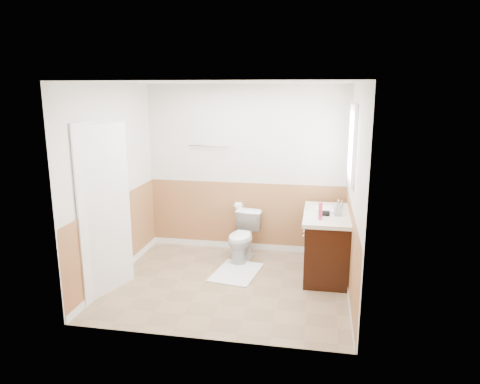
% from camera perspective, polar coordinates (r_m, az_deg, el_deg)
% --- Properties ---
extents(floor, '(3.00, 3.00, 0.00)m').
position_cam_1_polar(floor, '(5.77, -1.45, -11.72)').
color(floor, '#8C7051').
rests_on(floor, ground).
extents(ceiling, '(3.00, 3.00, 0.00)m').
position_cam_1_polar(ceiling, '(5.23, -1.62, 13.96)').
color(ceiling, white).
rests_on(ceiling, floor).
extents(wall_back, '(3.00, 0.00, 3.00)m').
position_cam_1_polar(wall_back, '(6.61, 0.78, 2.92)').
color(wall_back, silver).
rests_on(wall_back, floor).
extents(wall_front, '(3.00, 0.00, 3.00)m').
position_cam_1_polar(wall_front, '(4.14, -5.23, -3.42)').
color(wall_front, silver).
rests_on(wall_front, floor).
extents(wall_left, '(0.00, 3.00, 3.00)m').
position_cam_1_polar(wall_left, '(5.85, -16.06, 1.05)').
color(wall_left, silver).
rests_on(wall_left, floor).
extents(wall_right, '(0.00, 3.00, 3.00)m').
position_cam_1_polar(wall_right, '(5.27, 14.65, -0.18)').
color(wall_right, silver).
rests_on(wall_right, floor).
extents(wainscot_back, '(3.00, 0.00, 3.00)m').
position_cam_1_polar(wainscot_back, '(6.78, 0.75, -3.35)').
color(wainscot_back, '#A16940').
rests_on(wainscot_back, floor).
extents(wainscot_front, '(3.00, 0.00, 3.00)m').
position_cam_1_polar(wainscot_front, '(4.42, -4.98, -12.73)').
color(wainscot_front, '#A16940').
rests_on(wainscot_front, floor).
extents(wainscot_left, '(0.00, 2.60, 2.60)m').
position_cam_1_polar(wainscot_left, '(6.04, -15.51, -5.93)').
color(wainscot_left, '#A16940').
rests_on(wainscot_left, floor).
extents(wainscot_right, '(0.00, 2.60, 2.60)m').
position_cam_1_polar(wainscot_right, '(5.48, 14.07, -7.82)').
color(wainscot_right, '#A16940').
rests_on(wainscot_right, floor).
extents(toilet, '(0.48, 0.72, 0.69)m').
position_cam_1_polar(toilet, '(6.40, 0.38, -5.81)').
color(toilet, white).
rests_on(toilet, floor).
extents(bath_mat, '(0.67, 0.87, 0.02)m').
position_cam_1_polar(bath_mat, '(6.06, -0.46, -10.33)').
color(bath_mat, silver).
rests_on(bath_mat, floor).
extents(vanity_cabinet, '(0.55, 1.10, 0.80)m').
position_cam_1_polar(vanity_cabinet, '(6.01, 11.08, -6.81)').
color(vanity_cabinet, black).
rests_on(vanity_cabinet, floor).
extents(vanity_knob_left, '(0.03, 0.03, 0.03)m').
position_cam_1_polar(vanity_knob_left, '(5.86, 8.21, -5.64)').
color(vanity_knob_left, silver).
rests_on(vanity_knob_left, vanity_cabinet).
extents(vanity_knob_right, '(0.03, 0.03, 0.03)m').
position_cam_1_polar(vanity_knob_right, '(6.05, 8.28, -5.04)').
color(vanity_knob_right, white).
rests_on(vanity_knob_right, vanity_cabinet).
extents(countertop, '(0.60, 1.15, 0.05)m').
position_cam_1_polar(countertop, '(5.88, 11.16, -2.91)').
color(countertop, silver).
rests_on(countertop, vanity_cabinet).
extents(sink_basin, '(0.36, 0.36, 0.02)m').
position_cam_1_polar(sink_basin, '(6.01, 11.26, -2.20)').
color(sink_basin, white).
rests_on(sink_basin, countertop).
extents(faucet, '(0.02, 0.02, 0.14)m').
position_cam_1_polar(faucet, '(6.00, 13.00, -1.71)').
color(faucet, silver).
rests_on(faucet, countertop).
extents(lotion_bottle, '(0.05, 0.05, 0.22)m').
position_cam_1_polar(lotion_bottle, '(5.53, 10.32, -2.44)').
color(lotion_bottle, '#DB385E').
rests_on(lotion_bottle, countertop).
extents(soap_dispenser, '(0.11, 0.11, 0.20)m').
position_cam_1_polar(soap_dispenser, '(5.75, 12.52, -2.00)').
color(soap_dispenser, '#969BA9').
rests_on(soap_dispenser, countertop).
extents(hair_dryer_body, '(0.14, 0.07, 0.07)m').
position_cam_1_polar(hair_dryer_body, '(5.73, 10.80, -2.68)').
color(hair_dryer_body, black).
rests_on(hair_dryer_body, countertop).
extents(hair_dryer_handle, '(0.03, 0.03, 0.07)m').
position_cam_1_polar(hair_dryer_handle, '(5.75, 10.49, -2.93)').
color(hair_dryer_handle, black).
rests_on(hair_dryer_handle, countertop).
extents(mirror_panel, '(0.02, 0.35, 0.90)m').
position_cam_1_polar(mirror_panel, '(6.29, 13.90, 4.78)').
color(mirror_panel, silver).
rests_on(mirror_panel, wall_right).
extents(window_frame, '(0.04, 0.80, 1.00)m').
position_cam_1_polar(window_frame, '(5.76, 14.24, 6.02)').
color(window_frame, white).
rests_on(window_frame, wall_right).
extents(window_glass, '(0.01, 0.70, 0.90)m').
position_cam_1_polar(window_glass, '(5.76, 14.40, 6.01)').
color(window_glass, white).
rests_on(window_glass, wall_right).
extents(door, '(0.29, 0.78, 2.04)m').
position_cam_1_polar(door, '(5.47, -17.04, -2.33)').
color(door, white).
rests_on(door, wall_left).
extents(door_frame, '(0.02, 0.92, 2.10)m').
position_cam_1_polar(door_frame, '(5.50, -17.75, -2.18)').
color(door_frame, white).
rests_on(door_frame, wall_left).
extents(door_knob, '(0.06, 0.06, 0.06)m').
position_cam_1_polar(door_knob, '(5.75, -14.97, -2.18)').
color(door_knob, silver).
rests_on(door_knob, door).
extents(towel_bar, '(0.62, 0.02, 0.02)m').
position_cam_1_polar(towel_bar, '(6.62, -4.00, 5.97)').
color(towel_bar, silver).
rests_on(towel_bar, wall_back).
extents(tp_holder_bar, '(0.14, 0.02, 0.02)m').
position_cam_1_polar(tp_holder_bar, '(6.68, -0.18, -1.80)').
color(tp_holder_bar, silver).
rests_on(tp_holder_bar, wall_back).
extents(tp_roll, '(0.10, 0.11, 0.11)m').
position_cam_1_polar(tp_roll, '(6.68, -0.18, -1.80)').
color(tp_roll, white).
rests_on(tp_roll, tp_holder_bar).
extents(tp_sheet, '(0.10, 0.01, 0.16)m').
position_cam_1_polar(tp_sheet, '(6.71, -0.18, -2.71)').
color(tp_sheet, white).
rests_on(tp_sheet, tp_roll).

